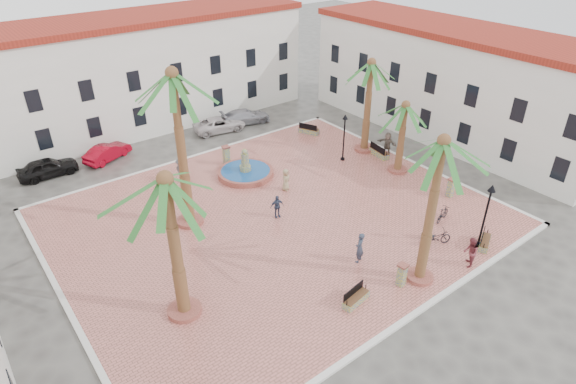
# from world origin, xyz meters

# --- Properties ---
(ground) EXTENTS (120.00, 120.00, 0.00)m
(ground) POSITION_xyz_m (0.00, 0.00, 0.00)
(ground) COLOR #56544F
(ground) RESTS_ON ground
(plaza) EXTENTS (26.00, 22.00, 0.15)m
(plaza) POSITION_xyz_m (0.00, 0.00, 0.07)
(plaza) COLOR #C46D62
(plaza) RESTS_ON ground
(kerb_n) EXTENTS (26.30, 0.30, 0.16)m
(kerb_n) POSITION_xyz_m (0.00, 11.00, 0.08)
(kerb_n) COLOR silver
(kerb_n) RESTS_ON ground
(kerb_s) EXTENTS (26.30, 0.30, 0.16)m
(kerb_s) POSITION_xyz_m (0.00, -11.00, 0.08)
(kerb_s) COLOR silver
(kerb_s) RESTS_ON ground
(kerb_e) EXTENTS (0.30, 22.30, 0.16)m
(kerb_e) POSITION_xyz_m (13.00, 0.00, 0.08)
(kerb_e) COLOR silver
(kerb_e) RESTS_ON ground
(kerb_w) EXTENTS (0.30, 22.30, 0.16)m
(kerb_w) POSITION_xyz_m (-13.00, 0.00, 0.08)
(kerb_w) COLOR silver
(kerb_w) RESTS_ON ground
(building_north) EXTENTS (30.40, 7.40, 9.50)m
(building_north) POSITION_xyz_m (-0.00, 19.99, 4.77)
(building_north) COLOR white
(building_north) RESTS_ON ground
(building_east) EXTENTS (7.40, 26.40, 9.00)m
(building_east) POSITION_xyz_m (19.99, 2.00, 4.52)
(building_east) COLOR white
(building_east) RESTS_ON ground
(fountain) EXTENTS (4.10, 4.10, 2.12)m
(fountain) POSITION_xyz_m (1.51, 5.79, 0.44)
(fountain) COLOR #A55246
(fountain) RESTS_ON plaza
(palm_nw) EXTENTS (5.37, 5.37, 9.90)m
(palm_nw) POSITION_xyz_m (-4.65, 2.71, 8.71)
(palm_nw) COLOR #A55246
(palm_nw) RESTS_ON plaza
(palm_sw) EXTENTS (5.40, 5.40, 7.83)m
(palm_sw) POSITION_xyz_m (-8.52, -4.08, 6.73)
(palm_sw) COLOR #A55246
(palm_sw) RESTS_ON plaza
(palm_s) EXTENTS (4.69, 4.69, 8.36)m
(palm_s) POSITION_xyz_m (2.55, -9.46, 7.35)
(palm_s) COLOR #A55246
(palm_s) RESTS_ON plaza
(palm_e) EXTENTS (4.61, 4.61, 5.51)m
(palm_e) POSITION_xyz_m (10.91, -0.59, 4.63)
(palm_e) COLOR #A55246
(palm_e) RESTS_ON plaza
(palm_ne) EXTENTS (5.01, 5.01, 7.50)m
(palm_ne) POSITION_xyz_m (11.49, 3.48, 6.48)
(palm_ne) COLOR #A55246
(palm_ne) RESTS_ON plaza
(bench_s) EXTENTS (1.72, 0.76, 0.88)m
(bench_s) POSITION_xyz_m (-1.43, -8.70, 0.40)
(bench_s) COLOR gray
(bench_s) RESTS_ON plaza
(bench_se) EXTENTS (1.70, 1.15, 0.87)m
(bench_se) POSITION_xyz_m (7.84, -9.91, 0.39)
(bench_se) COLOR gray
(bench_se) RESTS_ON plaza
(bench_e) EXTENTS (0.86, 1.93, 0.99)m
(bench_e) POSITION_xyz_m (11.64, 1.98, 0.43)
(bench_e) COLOR gray
(bench_e) RESTS_ON plaza
(bench_ne) EXTENTS (1.25, 1.86, 0.95)m
(bench_ne) POSITION_xyz_m (10.05, 8.77, 0.42)
(bench_ne) COLOR gray
(bench_ne) RESTS_ON plaza
(lamppost_s) EXTENTS (0.44, 0.44, 4.09)m
(lamppost_s) POSITION_xyz_m (7.57, -9.69, 2.92)
(lamppost_s) COLOR black
(lamppost_s) RESTS_ON plaza
(lamppost_e) EXTENTS (0.41, 0.41, 3.77)m
(lamppost_e) POSITION_xyz_m (8.90, 3.25, 2.70)
(lamppost_e) COLOR black
(lamppost_e) RESTS_ON plaza
(bollard_se) EXTENTS (0.53, 0.53, 1.34)m
(bollard_se) POSITION_xyz_m (1.35, -9.20, 0.84)
(bollard_se) COLOR gray
(bollard_se) RESTS_ON plaza
(bollard_n) EXTENTS (0.58, 0.58, 1.51)m
(bollard_n) POSITION_xyz_m (1.33, 8.12, 0.93)
(bollard_n) COLOR gray
(bollard_n) RESTS_ON plaza
(bollard_e) EXTENTS (0.51, 0.51, 1.35)m
(bollard_e) POSITION_xyz_m (10.90, -5.25, 0.85)
(bollard_e) COLOR gray
(bollard_e) RESTS_ON plaza
(litter_bin) EXTENTS (0.37, 0.37, 0.72)m
(litter_bin) POSITION_xyz_m (5.72, -7.31, 0.51)
(litter_bin) COLOR black
(litter_bin) RESTS_ON plaza
(cyclist_a) EXTENTS (0.80, 0.67, 1.86)m
(cyclist_a) POSITION_xyz_m (1.00, -6.46, 1.08)
(cyclist_a) COLOR #2D3547
(cyclist_a) RESTS_ON plaza
(bicycle_a) EXTENTS (1.93, 1.32, 0.96)m
(bicycle_a) POSITION_xyz_m (5.68, -8.09, 0.63)
(bicycle_a) COLOR black
(bicycle_a) RESTS_ON plaza
(cyclist_b) EXTENTS (1.10, 1.06, 1.78)m
(cyclist_b) POSITION_xyz_m (5.51, -10.40, 1.04)
(cyclist_b) COLOR maroon
(cyclist_b) RESTS_ON plaza
(bicycle_b) EXTENTS (1.61, 0.75, 0.93)m
(bicycle_b) POSITION_xyz_m (8.06, -6.76, 0.62)
(bicycle_b) COLOR black
(bicycle_b) RESTS_ON plaza
(pedestrian_fountain_a) EXTENTS (0.93, 0.86, 1.60)m
(pedestrian_fountain_a) POSITION_xyz_m (2.56, 2.28, 0.95)
(pedestrian_fountain_a) COLOR tan
(pedestrian_fountain_a) RESTS_ON plaza
(pedestrian_fountain_b) EXTENTS (0.97, 0.56, 1.55)m
(pedestrian_fountain_b) POSITION_xyz_m (0.06, -0.09, 0.92)
(pedestrian_fountain_b) COLOR #2E3952
(pedestrian_fountain_b) RESTS_ON plaza
(pedestrian_north) EXTENTS (0.78, 1.25, 1.86)m
(pedestrian_north) POSITION_xyz_m (-2.64, 7.75, 1.08)
(pedestrian_north) COLOR #4B4C4F
(pedestrian_north) RESTS_ON plaza
(pedestrian_east) EXTENTS (0.96, 1.79, 1.84)m
(pedestrian_east) POSITION_xyz_m (12.40, 1.89, 1.07)
(pedestrian_east) COLOR #6B5C51
(pedestrian_east) RESTS_ON plaza
(car_black) EXTENTS (4.19, 1.73, 1.42)m
(car_black) POSITION_xyz_m (-9.95, 14.78, 0.71)
(car_black) COLOR black
(car_black) RESTS_ON ground
(car_red) EXTENTS (4.12, 2.83, 1.29)m
(car_red) POSITION_xyz_m (-5.52, 14.76, 0.64)
(car_red) COLOR #9B0517
(car_red) RESTS_ON ground
(car_silver) EXTENTS (4.84, 2.88, 1.31)m
(car_silver) POSITION_xyz_m (7.14, 14.38, 0.66)
(car_silver) COLOR #9898A0
(car_silver) RESTS_ON ground
(car_white) EXTENTS (4.89, 2.89, 1.28)m
(car_white) POSITION_xyz_m (4.34, 14.26, 0.64)
(car_white) COLOR beige
(car_white) RESTS_ON ground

